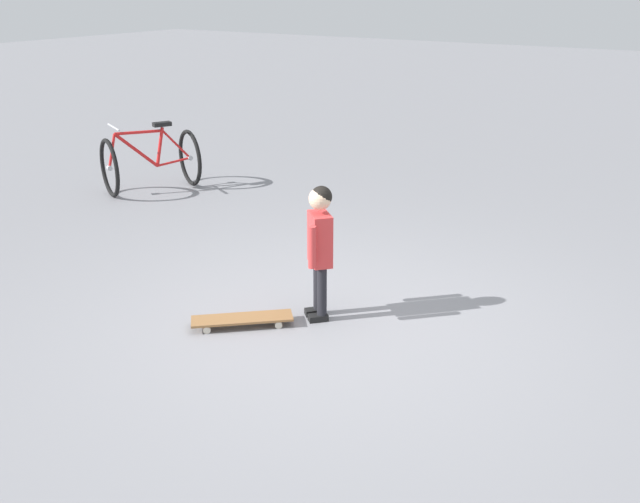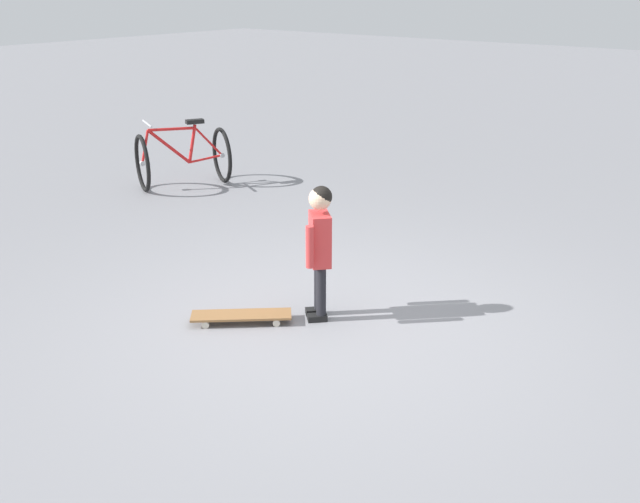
% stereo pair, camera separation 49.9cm
% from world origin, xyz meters
% --- Properties ---
extents(ground_plane, '(50.00, 50.00, 0.00)m').
position_xyz_m(ground_plane, '(0.00, 0.00, 0.00)').
color(ground_plane, gray).
extents(child_person, '(0.39, 0.28, 1.06)m').
position_xyz_m(child_person, '(0.08, 0.19, 0.66)').
color(child_person, black).
rests_on(child_person, ground).
extents(skateboard, '(0.65, 0.70, 0.07)m').
position_xyz_m(skateboard, '(-0.36, 0.60, 0.06)').
color(skateboard, olive).
rests_on(skateboard, ground).
extents(bicycle_near, '(1.28, 1.12, 0.85)m').
position_xyz_m(bicycle_near, '(1.98, 3.87, 0.38)').
color(bicycle_near, black).
rests_on(bicycle_near, ground).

